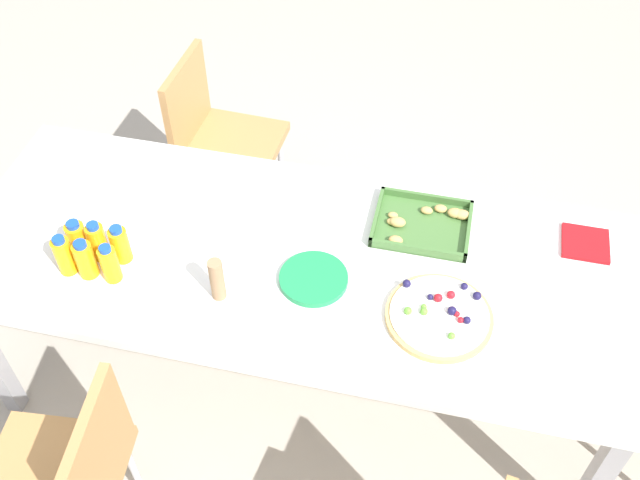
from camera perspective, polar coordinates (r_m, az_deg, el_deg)
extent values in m
plane|color=#B2A899|center=(2.94, -1.51, -10.74)|extent=(12.00, 12.00, 0.00)
cube|color=white|center=(2.36, -1.85, -1.62)|extent=(2.23, 0.87, 0.04)
cube|color=#99999E|center=(2.51, 20.80, -17.11)|extent=(0.06, 0.06, 0.69)
cube|color=#99999E|center=(3.18, -18.40, 1.99)|extent=(0.06, 0.06, 0.69)
cube|color=#99999E|center=(2.90, 20.43, -4.52)|extent=(0.06, 0.06, 0.69)
cube|color=#B7844C|center=(3.20, -6.85, 7.33)|extent=(0.42, 0.42, 0.04)
cube|color=#B7844C|center=(3.15, -10.37, 10.49)|extent=(0.05, 0.38, 0.38)
cylinder|color=silver|center=(3.43, -3.05, 5.45)|extent=(0.02, 0.02, 0.41)
cylinder|color=silver|center=(3.21, -4.77, 1.75)|extent=(0.02, 0.02, 0.41)
cylinder|color=silver|center=(3.52, -8.05, 6.33)|extent=(0.02, 0.02, 0.41)
cylinder|color=silver|center=(3.31, -10.02, 2.79)|extent=(0.02, 0.02, 0.41)
cube|color=#B7844C|center=(2.15, -16.97, -16.14)|extent=(0.07, 0.38, 0.38)
cylinder|color=silver|center=(2.70, -20.84, -15.93)|extent=(0.02, 0.02, 0.41)
cylinder|color=silver|center=(2.60, -14.18, -17.28)|extent=(0.02, 0.02, 0.41)
cylinder|color=#F8AD14|center=(2.40, -19.32, -1.20)|extent=(0.06, 0.06, 0.13)
cylinder|color=blue|center=(2.34, -19.76, 0.00)|extent=(0.04, 0.04, 0.02)
cylinder|color=#F8AE14|center=(2.37, -17.84, -1.50)|extent=(0.06, 0.06, 0.13)
cylinder|color=blue|center=(2.32, -18.24, -0.34)|extent=(0.04, 0.04, 0.02)
cylinder|color=#FBAF14|center=(2.33, -16.08, -1.85)|extent=(0.05, 0.05, 0.13)
cylinder|color=blue|center=(2.28, -16.45, -0.67)|extent=(0.04, 0.04, 0.02)
cylinder|color=#FAAE14|center=(2.44, -18.39, 0.06)|extent=(0.06, 0.06, 0.12)
cylinder|color=blue|center=(2.40, -18.76, 1.14)|extent=(0.04, 0.04, 0.02)
cylinder|color=#F9AF14|center=(2.41, -16.95, -0.16)|extent=(0.06, 0.06, 0.13)
cylinder|color=blue|center=(2.35, -17.34, 1.04)|extent=(0.04, 0.04, 0.02)
cylinder|color=#F9AD14|center=(2.38, -15.33, -0.39)|extent=(0.06, 0.06, 0.12)
cylinder|color=blue|center=(2.33, -15.66, 0.77)|extent=(0.04, 0.04, 0.02)
cylinder|color=tan|center=(2.21, 9.27, -5.95)|extent=(0.32, 0.32, 0.02)
cylinder|color=white|center=(2.20, 9.31, -5.76)|extent=(0.30, 0.30, 0.01)
sphere|color=#1E1947|center=(2.19, 11.40, -6.15)|extent=(0.02, 0.02, 0.02)
sphere|color=#1E1947|center=(2.25, 12.17, -4.28)|extent=(0.03, 0.03, 0.03)
sphere|color=#66B238|center=(2.15, 10.24, -7.37)|extent=(0.02, 0.02, 0.02)
sphere|color=red|center=(2.20, 10.65, -5.70)|extent=(0.02, 0.02, 0.02)
sphere|color=#1E1947|center=(2.20, 10.27, -5.46)|extent=(0.03, 0.03, 0.03)
sphere|color=#1E1947|center=(2.27, 11.21, -3.57)|extent=(0.02, 0.02, 0.02)
sphere|color=#1E1947|center=(2.23, 8.61, -4.42)|extent=(0.02, 0.02, 0.02)
sphere|color=red|center=(2.19, 10.93, -6.16)|extent=(0.02, 0.02, 0.02)
sphere|color=#66B238|center=(2.19, 8.12, -5.54)|extent=(0.02, 0.02, 0.02)
sphere|color=red|center=(2.23, 9.22, -4.48)|extent=(0.03, 0.03, 0.03)
sphere|color=red|center=(2.24, 10.20, -4.23)|extent=(0.03, 0.03, 0.03)
sphere|color=#1E1947|center=(2.25, 6.79, -3.40)|extent=(0.03, 0.03, 0.03)
sphere|color=#66B238|center=(2.19, 6.88, -5.51)|extent=(0.02, 0.02, 0.02)
sphere|color=#66B238|center=(2.20, 8.12, -5.18)|extent=(0.02, 0.02, 0.02)
cube|color=#477238|center=(2.46, 7.94, 1.08)|extent=(0.32, 0.26, 0.01)
cube|color=#477238|center=(2.36, 7.59, -0.81)|extent=(0.32, 0.01, 0.03)
cube|color=#477238|center=(2.53, 8.33, 3.25)|extent=(0.32, 0.01, 0.03)
cube|color=#477238|center=(2.45, 4.45, 1.88)|extent=(0.01, 0.26, 0.03)
cube|color=#477238|center=(2.45, 11.51, 0.71)|extent=(0.01, 0.26, 0.03)
ellipsoid|color=tan|center=(2.46, 5.71, 1.95)|extent=(0.03, 0.02, 0.02)
ellipsoid|color=tan|center=(2.38, 5.93, -0.01)|extent=(0.05, 0.03, 0.03)
ellipsoid|color=tan|center=(2.49, 8.34, 2.30)|extent=(0.04, 0.03, 0.02)
ellipsoid|color=tan|center=(2.43, 6.07, 1.41)|extent=(0.05, 0.04, 0.03)
ellipsoid|color=tan|center=(2.49, 10.52, 2.08)|extent=(0.05, 0.04, 0.03)
ellipsoid|color=tan|center=(2.50, 9.40, 2.43)|extent=(0.04, 0.03, 0.02)
ellipsoid|color=tan|center=(2.44, 5.65, 1.44)|extent=(0.04, 0.03, 0.02)
ellipsoid|color=tan|center=(2.49, 11.02, 1.96)|extent=(0.05, 0.04, 0.03)
cylinder|color=#1E8C4C|center=(2.28, -0.50, -3.15)|extent=(0.22, 0.22, 0.00)
cylinder|color=#1E8C4C|center=(2.28, -0.50, -3.07)|extent=(0.22, 0.22, 0.00)
cylinder|color=#1E8C4C|center=(2.27, -0.51, -2.99)|extent=(0.22, 0.22, 0.00)
cylinder|color=#1E8C4C|center=(2.27, -0.51, -2.91)|extent=(0.22, 0.22, 0.00)
cube|color=red|center=(2.53, 20.02, -0.25)|extent=(0.15, 0.15, 0.01)
cylinder|color=#9E7A56|center=(2.21, -8.05, -3.08)|extent=(0.04, 0.04, 0.16)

